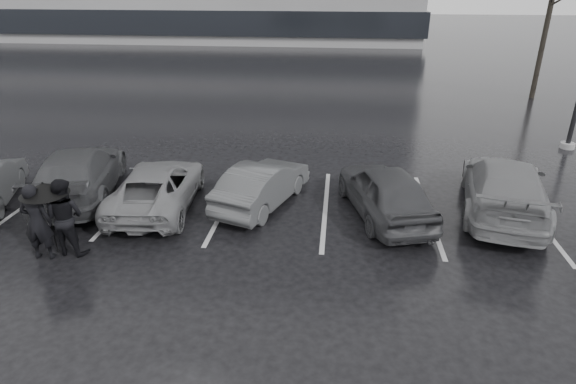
# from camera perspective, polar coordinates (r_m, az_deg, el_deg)

# --- Properties ---
(ground) EXTENTS (160.00, 160.00, 0.00)m
(ground) POSITION_cam_1_polar(r_m,az_deg,el_deg) (11.27, 0.92, -7.26)
(ground) COLOR black
(ground) RESTS_ON ground
(car_main) EXTENTS (2.73, 4.40, 1.40)m
(car_main) POSITION_cam_1_polar(r_m,az_deg,el_deg) (12.97, 11.45, 0.14)
(car_main) COLOR black
(car_main) RESTS_ON ground
(car_west_a) EXTENTS (2.43, 3.93, 1.22)m
(car_west_a) POSITION_cam_1_polar(r_m,az_deg,el_deg) (13.37, -3.07, 0.94)
(car_west_a) COLOR #2B2B2D
(car_west_a) RESTS_ON ground
(car_west_b) EXTENTS (2.35, 4.48, 1.20)m
(car_west_b) POSITION_cam_1_polar(r_m,az_deg,el_deg) (13.71, -15.23, 0.64)
(car_west_b) COLOR #525255
(car_west_b) RESTS_ON ground
(car_west_c) EXTENTS (3.20, 5.28, 1.43)m
(car_west_c) POSITION_cam_1_polar(r_m,az_deg,el_deg) (15.10, -23.53, 2.11)
(car_west_c) COLOR black
(car_west_c) RESTS_ON ground
(car_east) EXTENTS (3.06, 5.36, 1.46)m
(car_east) POSITION_cam_1_polar(r_m,az_deg,el_deg) (14.14, 24.27, 0.60)
(car_east) COLOR #525255
(car_east) RESTS_ON ground
(pedestrian_left) EXTENTS (0.70, 0.50, 1.82)m
(pedestrian_left) POSITION_cam_1_polar(r_m,az_deg,el_deg) (12.04, -27.61, -3.16)
(pedestrian_left) COLOR black
(pedestrian_left) RESTS_ON ground
(pedestrian_right) EXTENTS (0.96, 0.79, 1.83)m
(pedestrian_right) POSITION_cam_1_polar(r_m,az_deg,el_deg) (11.99, -24.92, -2.68)
(pedestrian_right) COLOR black
(pedestrian_right) RESTS_ON ground
(umbrella) EXTENTS (1.05, 1.05, 1.78)m
(umbrella) POSITION_cam_1_polar(r_m,az_deg,el_deg) (11.84, -26.99, 0.35)
(umbrella) COLOR black
(umbrella) RESTS_ON ground
(stall_stripes) EXTENTS (19.72, 5.00, 0.00)m
(stall_stripes) POSITION_cam_1_polar(r_m,az_deg,el_deg) (13.53, -1.47, -1.56)
(stall_stripes) COLOR #AEADB0
(stall_stripes) RESTS_ON ground
(tree_north) EXTENTS (0.26, 0.26, 8.50)m
(tree_north) POSITION_cam_1_polar(r_m,az_deg,el_deg) (28.49, 28.56, 18.18)
(tree_north) COLOR black
(tree_north) RESTS_ON ground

